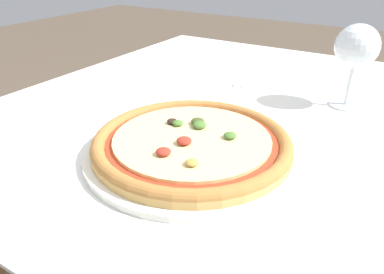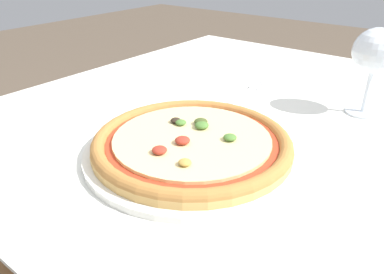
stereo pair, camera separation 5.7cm
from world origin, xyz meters
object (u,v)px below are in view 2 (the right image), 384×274
(fork, at_px, (249,92))
(wine_glass_far_left, at_px, (376,53))
(pizza_plate, at_px, (192,144))
(dining_table, at_px, (338,179))

(fork, relative_size, wine_glass_far_left, 1.04)
(pizza_plate, distance_m, fork, 0.30)
(pizza_plate, relative_size, wine_glass_far_left, 2.05)
(fork, xyz_separation_m, wine_glass_far_left, (0.23, 0.04, 0.12))
(pizza_plate, bearing_deg, dining_table, 50.28)
(dining_table, xyz_separation_m, pizza_plate, (-0.17, -0.21, 0.10))
(pizza_plate, bearing_deg, wine_glass_far_left, 63.68)
(pizza_plate, distance_m, wine_glass_far_left, 0.38)
(fork, bearing_deg, wine_glass_far_left, 9.34)
(wine_glass_far_left, bearing_deg, dining_table, -85.33)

